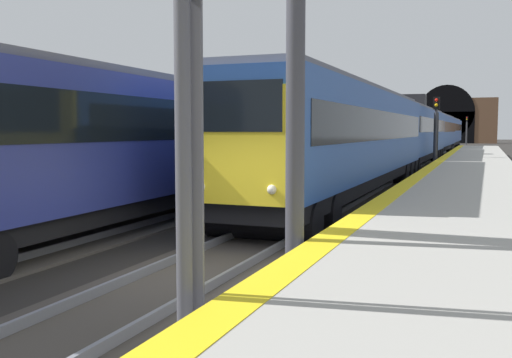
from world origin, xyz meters
TOP-DOWN VIEW (x-y plane):
  - ground_plane at (0.00, 0.00)m, footprint 320.00×320.00m
  - platform_right at (0.00, -4.18)m, footprint 112.00×3.82m
  - platform_right_edge_strip at (0.00, -2.52)m, footprint 112.00×0.50m
  - track_main_line at (0.00, 0.00)m, footprint 160.00×2.64m
  - track_adjacent_line at (0.00, 4.27)m, footprint 160.00×2.96m
  - train_main_approaching at (43.29, 0.00)m, footprint 83.03×3.08m
  - train_adjacent_platform at (25.09, 4.27)m, footprint 59.87×3.17m
  - railway_signal_near at (-4.00, -1.96)m, footprint 0.39×0.38m
  - railway_signal_mid at (28.00, -1.96)m, footprint 0.39×0.38m
  - railway_signal_far at (96.66, -1.96)m, footprint 0.39×0.38m
  - tunnel_portal at (111.04, 2.13)m, footprint 2.31×18.44m
  - catenary_mast_near at (42.46, 10.73)m, footprint 0.22×1.86m

SIDE VIEW (x-z plane):
  - ground_plane at x=0.00m, z-range 0.00..0.00m
  - track_adjacent_line at x=0.00m, z-range -0.06..0.15m
  - track_main_line at x=0.00m, z-range -0.06..0.15m
  - platform_right at x=0.00m, z-range 0.00..0.93m
  - platform_right_edge_strip at x=0.00m, z-range 0.93..0.94m
  - train_adjacent_platform at x=25.09m, z-range -0.15..4.77m
  - train_main_approaching at x=43.29m, z-range -0.15..4.87m
  - railway_signal_mid at x=28.00m, z-range 0.42..4.97m
  - railway_signal_near at x=-4.00m, z-range 0.43..5.19m
  - railway_signal_far at x=96.66m, z-range 0.43..5.28m
  - catenary_mast_near at x=42.46m, z-range 0.09..7.42m
  - tunnel_portal at x=111.04m, z-range -1.25..9.98m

